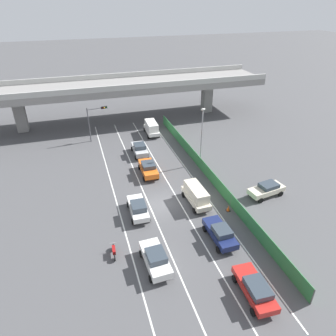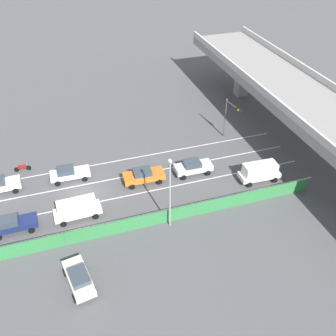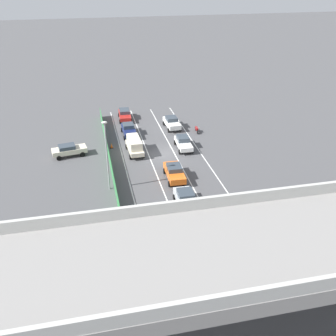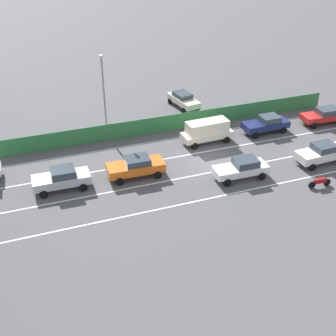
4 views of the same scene
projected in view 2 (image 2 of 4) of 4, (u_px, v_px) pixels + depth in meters
ground_plane at (85, 194)px, 43.25m from camera, size 300.00×300.00×0.00m
lane_line_left_edge at (109, 162)px, 48.14m from camera, size 0.14×43.57×0.01m
lane_line_mid_left at (115, 179)px, 45.51m from camera, size 0.14×43.57×0.01m
lane_line_mid_right at (122, 197)px, 42.88m from camera, size 0.14×43.57×0.01m
lane_line_right_edge at (129, 218)px, 40.25m from camera, size 0.14×43.57×0.01m
elevated_overpass at (311, 108)px, 46.55m from camera, size 53.55×9.26×7.72m
green_fence at (133, 224)px, 38.39m from camera, size 0.10×39.67×1.63m
car_van_white at (260, 171)px, 44.60m from camera, size 2.20×4.72×2.19m
car_sedan_silver at (193, 167)px, 45.82m from camera, size 2.10×4.45×1.73m
car_taxi_orange at (144, 175)px, 44.49m from camera, size 2.15×4.69×1.70m
car_van_cream at (77, 208)px, 39.63m from camera, size 2.07×4.82×2.13m
car_sedan_navy at (13, 224)px, 38.26m from camera, size 2.01×4.55×1.66m
car_sedan_white at (69, 173)px, 44.90m from camera, size 2.04×4.53×1.64m
motorcycle at (22, 168)px, 46.47m from camera, size 0.60×1.95×0.93m
parked_sedan_cream at (79, 278)px, 33.07m from camera, size 4.63×2.51×1.58m
traffic_light at (231, 114)px, 49.99m from camera, size 3.22×0.73×5.53m
street_lamp at (170, 188)px, 36.53m from camera, size 0.60×0.36×8.05m
traffic_cone at (57, 240)px, 37.36m from camera, size 0.47×0.47×0.70m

